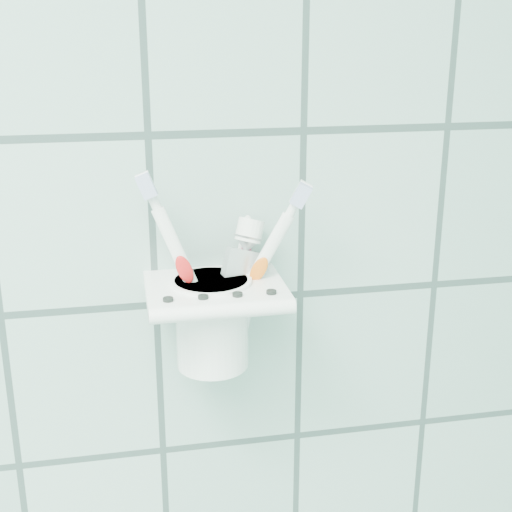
{
  "coord_description": "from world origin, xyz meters",
  "views": [
    {
      "loc": [
        0.58,
        0.52,
        1.53
      ],
      "look_at": [
        0.69,
        1.1,
        1.33
      ],
      "focal_mm": 50.0,
      "sensor_mm": 36.0,
      "label": 1
    }
  ],
  "objects_px": {
    "cup": "(212,319)",
    "toothbrush_pink": "(224,263)",
    "holder_bracket": "(215,292)",
    "toothbrush_blue": "(227,261)",
    "toothbrush_orange": "(212,257)",
    "toothpaste_tube": "(221,282)"
  },
  "relations": [
    {
      "from": "cup",
      "to": "toothbrush_pink",
      "type": "height_order",
      "value": "toothbrush_pink"
    },
    {
      "from": "holder_bracket",
      "to": "toothbrush_blue",
      "type": "bearing_deg",
      "value": 35.62
    },
    {
      "from": "toothbrush_blue",
      "to": "toothbrush_orange",
      "type": "height_order",
      "value": "toothbrush_orange"
    },
    {
      "from": "toothbrush_pink",
      "to": "cup",
      "type": "bearing_deg",
      "value": 144.6
    },
    {
      "from": "holder_bracket",
      "to": "toothpaste_tube",
      "type": "relative_size",
      "value": 0.86
    },
    {
      "from": "toothbrush_blue",
      "to": "holder_bracket",
      "type": "bearing_deg",
      "value": -164.28
    },
    {
      "from": "holder_bracket",
      "to": "toothbrush_blue",
      "type": "distance_m",
      "value": 0.03
    },
    {
      "from": "toothbrush_pink",
      "to": "toothbrush_blue",
      "type": "relative_size",
      "value": 1.03
    },
    {
      "from": "cup",
      "to": "toothbrush_blue",
      "type": "xyz_separation_m",
      "value": [
        0.02,
        0.01,
        0.06
      ]
    },
    {
      "from": "holder_bracket",
      "to": "toothbrush_blue",
      "type": "relative_size",
      "value": 0.69
    },
    {
      "from": "holder_bracket",
      "to": "cup",
      "type": "distance_m",
      "value": 0.03
    },
    {
      "from": "holder_bracket",
      "to": "cup",
      "type": "height_order",
      "value": "same"
    },
    {
      "from": "cup",
      "to": "toothpaste_tube",
      "type": "height_order",
      "value": "toothpaste_tube"
    },
    {
      "from": "toothbrush_pink",
      "to": "toothpaste_tube",
      "type": "relative_size",
      "value": 1.3
    },
    {
      "from": "toothbrush_pink",
      "to": "toothbrush_blue",
      "type": "height_order",
      "value": "toothbrush_pink"
    },
    {
      "from": "toothbrush_blue",
      "to": "toothpaste_tube",
      "type": "height_order",
      "value": "toothbrush_blue"
    },
    {
      "from": "cup",
      "to": "toothbrush_orange",
      "type": "distance_m",
      "value": 0.06
    },
    {
      "from": "holder_bracket",
      "to": "toothbrush_pink",
      "type": "relative_size",
      "value": 0.67
    },
    {
      "from": "cup",
      "to": "toothbrush_blue",
      "type": "height_order",
      "value": "toothbrush_blue"
    },
    {
      "from": "holder_bracket",
      "to": "toothpaste_tube",
      "type": "height_order",
      "value": "toothpaste_tube"
    },
    {
      "from": "cup",
      "to": "toothbrush_pink",
      "type": "relative_size",
      "value": 0.46
    },
    {
      "from": "holder_bracket",
      "to": "toothbrush_blue",
      "type": "height_order",
      "value": "toothbrush_blue"
    }
  ]
}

